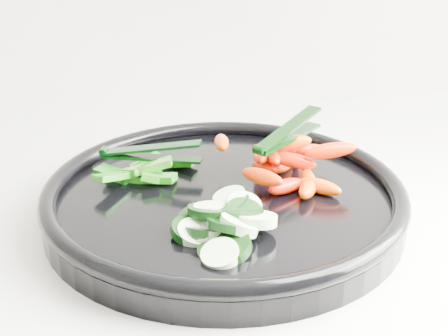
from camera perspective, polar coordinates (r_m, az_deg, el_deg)
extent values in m
cylinder|color=black|center=(0.65, 0.00, -3.41)|extent=(0.49, 0.49, 0.02)
torus|color=black|center=(0.64, 0.00, -1.95)|extent=(0.50, 0.50, 0.02)
cylinder|color=black|center=(0.55, 0.06, -7.28)|extent=(0.07, 0.07, 0.03)
cylinder|color=beige|center=(0.54, -0.34, -7.95)|extent=(0.04, 0.04, 0.02)
cylinder|color=black|center=(0.57, -1.70, -5.87)|extent=(0.04, 0.04, 0.03)
cylinder|color=beige|center=(0.57, -1.41, -6.02)|extent=(0.03, 0.04, 0.02)
cylinder|color=black|center=(0.57, -2.96, -5.80)|extent=(0.05, 0.05, 0.02)
cylinder|color=beige|center=(0.57, -2.62, -6.01)|extent=(0.04, 0.04, 0.02)
cylinder|color=black|center=(0.60, -2.56, -4.41)|extent=(0.05, 0.05, 0.02)
cylinder|color=beige|center=(0.60, -0.62, -4.04)|extent=(0.04, 0.04, 0.02)
cylinder|color=black|center=(0.57, -1.43, -5.66)|extent=(0.05, 0.05, 0.01)
cylinder|color=#D0ECBD|center=(0.57, -2.06, -5.70)|extent=(0.04, 0.04, 0.01)
cylinder|color=black|center=(0.58, -1.16, -5.48)|extent=(0.05, 0.05, 0.02)
cylinder|color=beige|center=(0.57, -1.93, -5.94)|extent=(0.04, 0.04, 0.02)
cylinder|color=black|center=(0.58, -1.28, -3.94)|extent=(0.06, 0.06, 0.02)
cylinder|color=#DBF9C7|center=(0.59, -1.36, -3.72)|extent=(0.03, 0.03, 0.02)
cylinder|color=black|center=(0.56, 0.28, -5.31)|extent=(0.06, 0.05, 0.03)
cylinder|color=#D1F2C1|center=(0.56, 1.38, -5.26)|extent=(0.04, 0.04, 0.03)
cylinder|color=black|center=(0.58, 1.89, -4.25)|extent=(0.05, 0.05, 0.03)
cylinder|color=beige|center=(0.59, 1.83, -3.58)|extent=(0.05, 0.05, 0.03)
cylinder|color=black|center=(0.60, 0.59, -3.38)|extent=(0.04, 0.04, 0.02)
cylinder|color=#B6D5AA|center=(0.61, 0.53, -2.72)|extent=(0.04, 0.04, 0.02)
cylinder|color=black|center=(0.58, 1.68, -4.12)|extent=(0.05, 0.05, 0.02)
cylinder|color=#DFF4C3|center=(0.57, 3.06, -4.74)|extent=(0.04, 0.04, 0.02)
ellipsoid|color=#E35400|center=(0.67, 7.75, -0.94)|extent=(0.02, 0.04, 0.02)
ellipsoid|color=#F71500|center=(0.65, 5.70, -1.67)|extent=(0.05, 0.04, 0.02)
ellipsoid|color=#E34F00|center=(0.65, 8.79, -1.67)|extent=(0.05, 0.04, 0.02)
ellipsoid|color=red|center=(0.69, 3.69, 0.10)|extent=(0.04, 0.04, 0.02)
ellipsoid|color=#FF4E00|center=(0.64, 7.66, -1.93)|extent=(0.04, 0.05, 0.02)
ellipsoid|color=#FF1C00|center=(0.69, 5.23, 0.18)|extent=(0.05, 0.04, 0.02)
ellipsoid|color=#FF4C00|center=(0.74, 4.08, 1.76)|extent=(0.04, 0.04, 0.02)
ellipsoid|color=#E03500|center=(0.63, 3.50, -0.82)|extent=(0.05, 0.05, 0.02)
ellipsoid|color=#EA2E00|center=(0.71, 6.44, 2.05)|extent=(0.03, 0.06, 0.03)
ellipsoid|color=#F11100|center=(0.68, 4.58, 0.98)|extent=(0.02, 0.05, 0.02)
ellipsoid|color=#F03400|center=(0.67, 6.29, 0.68)|extent=(0.06, 0.04, 0.02)
ellipsoid|color=red|center=(0.68, 3.41, 1.12)|extent=(0.03, 0.06, 0.03)
ellipsoid|color=#F92000|center=(0.70, 8.03, 1.63)|extent=(0.05, 0.02, 0.02)
ellipsoid|color=#FA6500|center=(0.68, 5.92, 2.31)|extent=(0.05, 0.03, 0.03)
ellipsoid|color=#E45500|center=(0.68, -0.22, 2.33)|extent=(0.02, 0.05, 0.02)
ellipsoid|color=#EF1F00|center=(0.68, 5.06, 2.24)|extent=(0.04, 0.02, 0.02)
ellipsoid|color=#E82F00|center=(0.67, 9.74, 1.58)|extent=(0.06, 0.02, 0.03)
cube|color=#0C700A|center=(0.70, -7.21, -0.12)|extent=(0.04, 0.05, 0.02)
cube|color=#0E730B|center=(0.68, -6.60, -0.60)|extent=(0.02, 0.06, 0.03)
cube|color=#23710A|center=(0.71, -4.49, 0.48)|extent=(0.05, 0.04, 0.02)
cube|color=#106509|center=(0.68, -6.47, -0.93)|extent=(0.05, 0.04, 0.02)
cube|color=#196609|center=(0.70, -7.54, -0.10)|extent=(0.06, 0.06, 0.02)
cube|color=#14690A|center=(0.69, -10.02, -0.54)|extent=(0.05, 0.04, 0.01)
cube|color=#0E6B0A|center=(0.70, -9.18, -0.35)|extent=(0.06, 0.06, 0.03)
cube|color=#24730A|center=(0.68, -7.24, -0.02)|extent=(0.06, 0.03, 0.03)
cube|color=#09610C|center=(0.66, -10.16, -0.77)|extent=(0.04, 0.04, 0.02)
cylinder|color=black|center=(0.63, 3.23, 1.70)|extent=(0.01, 0.01, 0.01)
cube|color=black|center=(0.68, 5.91, 2.75)|extent=(0.09, 0.09, 0.00)
cube|color=black|center=(0.67, 5.95, 3.66)|extent=(0.09, 0.09, 0.02)
cylinder|color=black|center=(0.70, -10.94, 1.53)|extent=(0.01, 0.01, 0.01)
cube|color=black|center=(0.69, -6.57, 0.95)|extent=(0.11, 0.04, 0.00)
cube|color=black|center=(0.68, -6.61, 1.84)|extent=(0.11, 0.04, 0.02)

